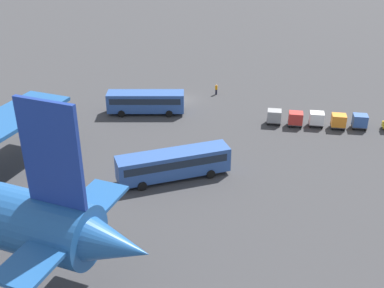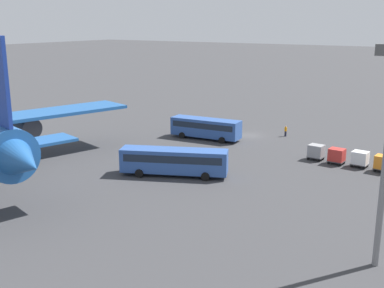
% 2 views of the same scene
% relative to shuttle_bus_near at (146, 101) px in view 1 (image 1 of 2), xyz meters
% --- Properties ---
extents(ground_plane, '(600.00, 600.00, 0.00)m').
position_rel_shuttle_bus_near_xyz_m(ground_plane, '(-4.65, -5.81, -1.94)').
color(ground_plane, '#38383A').
extents(shuttle_bus_near, '(11.37, 3.94, 3.23)m').
position_rel_shuttle_bus_near_xyz_m(shuttle_bus_near, '(0.00, 0.00, 0.00)').
color(shuttle_bus_near, '#2D5199').
rests_on(shuttle_bus_near, ground).
extents(shuttle_bus_far, '(12.83, 7.62, 3.26)m').
position_rel_shuttle_bus_near_xyz_m(shuttle_bus_far, '(-6.30, 17.94, 0.02)').
color(shuttle_bus_far, '#2D5199').
rests_on(shuttle_bus_far, ground).
extents(worker_person, '(0.38, 0.38, 1.74)m').
position_rel_shuttle_bus_near_xyz_m(worker_person, '(-9.97, -8.45, -1.07)').
color(worker_person, '#1E1E2D').
rests_on(worker_person, ground).
extents(cargo_cart_blue, '(2.11, 1.82, 2.06)m').
position_rel_shuttle_bus_near_xyz_m(cargo_cart_blue, '(-30.13, 2.74, -0.74)').
color(cargo_cart_blue, '#38383D').
rests_on(cargo_cart_blue, ground).
extents(cargo_cart_orange, '(2.11, 1.82, 2.06)m').
position_rel_shuttle_bus_near_xyz_m(cargo_cart_orange, '(-27.23, 2.96, -0.74)').
color(cargo_cart_orange, '#38383D').
rests_on(cargo_cart_orange, ground).
extents(cargo_cart_white, '(2.11, 1.82, 2.06)m').
position_rel_shuttle_bus_near_xyz_m(cargo_cart_white, '(-24.33, 2.48, -0.74)').
color(cargo_cart_white, '#38383D').
rests_on(cargo_cart_white, ground).
extents(cargo_cart_red, '(2.11, 1.82, 2.06)m').
position_rel_shuttle_bus_near_xyz_m(cargo_cart_red, '(-21.43, 2.70, -0.74)').
color(cargo_cart_red, '#38383D').
rests_on(cargo_cart_red, ground).
extents(cargo_cart_grey, '(2.11, 1.82, 2.06)m').
position_rel_shuttle_bus_near_xyz_m(cargo_cart_grey, '(-18.53, 2.20, -0.74)').
color(cargo_cart_grey, '#38383D').
rests_on(cargo_cart_grey, ground).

